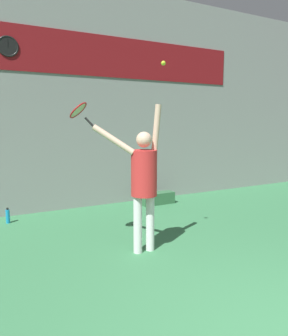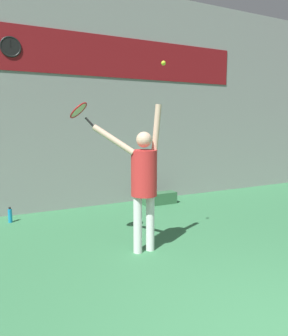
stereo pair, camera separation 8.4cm
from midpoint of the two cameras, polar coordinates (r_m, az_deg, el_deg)
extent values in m
cube|color=gray|center=(7.73, -9.12, 11.90)|extent=(18.00, 0.10, 5.00)
cube|color=maroon|center=(7.80, -9.12, 18.85)|extent=(7.53, 0.02, 0.91)
cylinder|color=black|center=(7.40, -22.95, 18.95)|extent=(0.37, 0.02, 0.37)
torus|color=black|center=(7.40, -22.95, 18.95)|extent=(0.41, 0.04, 0.41)
cube|color=black|center=(7.40, -22.97, 19.46)|extent=(0.01, 0.01, 0.15)
cylinder|color=white|center=(4.97, -1.59, -9.85)|extent=(0.13, 0.13, 0.87)
cylinder|color=white|center=(5.06, 0.59, -9.51)|extent=(0.13, 0.13, 0.87)
cylinder|color=red|center=(4.84, -0.50, -0.89)|extent=(0.39, 0.39, 0.68)
sphere|color=beige|center=(4.78, -0.51, 4.97)|extent=(0.23, 0.23, 0.23)
cylinder|color=beige|center=(4.86, 1.67, 6.94)|extent=(0.17, 0.16, 0.70)
cylinder|color=beige|center=(4.78, -5.84, 4.93)|extent=(0.55, 0.47, 0.44)
cylinder|color=black|center=(4.89, -9.95, 7.84)|extent=(0.14, 0.12, 0.15)
torus|color=red|center=(4.95, -11.87, 9.81)|extent=(0.39, 0.41, 0.24)
cylinder|color=beige|center=(4.95, -11.87, 9.81)|extent=(0.33, 0.34, 0.20)
sphere|color=#CCDB2D|center=(4.92, 2.88, 17.79)|extent=(0.06, 0.06, 0.06)
cylinder|color=#198CCC|center=(7.00, -22.95, -7.77)|extent=(0.08, 0.08, 0.27)
cylinder|color=black|center=(6.96, -23.02, -6.56)|extent=(0.04, 0.04, 0.04)
cube|color=#33663F|center=(7.92, 2.08, -5.29)|extent=(0.82, 0.28, 0.28)
camera|label=1|loc=(0.04, -90.50, -0.07)|focal=35.00mm
camera|label=2|loc=(0.04, 89.50, 0.07)|focal=35.00mm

